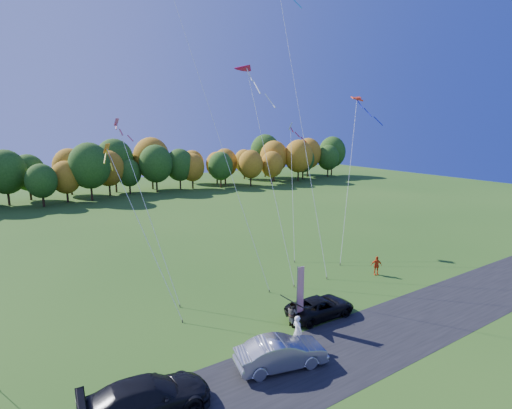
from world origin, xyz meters
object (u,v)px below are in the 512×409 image
silver_sedan (281,353)px  person_east (376,266)px  black_suv (320,307)px  feather_flag (300,289)px

silver_sedan → person_east: bearing=-54.1°
black_suv → feather_flag: (-2.07, -0.22, 1.86)m
black_suv → silver_sedan: (-5.79, -3.20, 0.14)m
black_suv → person_east: 9.86m
silver_sedan → feather_flag: bearing=-37.9°
feather_flag → person_east: bearing=16.1°
silver_sedan → feather_flag: (3.72, 2.98, 1.71)m
black_suv → feather_flag: 2.79m
person_east → silver_sedan: bearing=-125.1°
person_east → feather_flag: feather_flag is taller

